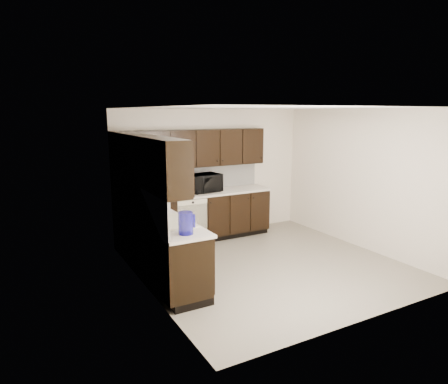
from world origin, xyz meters
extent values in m
plane|color=gray|center=(0.00, 0.00, 0.00)|extent=(4.00, 4.00, 0.00)
plane|color=white|center=(0.00, 0.00, 2.50)|extent=(4.00, 4.00, 0.00)
cube|color=silver|center=(0.00, 2.00, 1.25)|extent=(4.00, 0.02, 2.50)
cube|color=silver|center=(-2.00, 0.00, 1.25)|extent=(0.02, 4.00, 2.50)
cube|color=silver|center=(2.00, 0.00, 1.25)|extent=(0.02, 4.00, 2.50)
cube|color=silver|center=(0.00, -2.00, 1.25)|extent=(4.00, 0.02, 2.50)
cube|color=black|center=(-0.50, 1.70, 0.45)|extent=(3.00, 0.60, 0.90)
cube|color=black|center=(-1.70, 0.30, 0.45)|extent=(0.60, 2.20, 0.90)
cube|color=black|center=(-0.50, 1.73, 0.05)|extent=(3.00, 0.54, 0.10)
cube|color=black|center=(-1.67, 0.30, 0.05)|extent=(0.54, 2.20, 0.10)
cube|color=beige|center=(-0.50, 1.70, 0.92)|extent=(3.03, 0.63, 0.04)
cube|color=beige|center=(-1.70, 0.30, 0.92)|extent=(0.63, 2.23, 0.04)
cube|color=white|center=(-0.50, 1.99, 1.18)|extent=(3.00, 0.02, 0.48)
cube|color=white|center=(-1.99, 0.60, 1.18)|extent=(0.02, 2.80, 0.48)
cube|color=black|center=(-0.50, 1.83, 1.77)|extent=(3.00, 0.33, 0.70)
cube|color=black|center=(-1.83, 0.43, 1.77)|extent=(0.33, 2.47, 0.70)
cube|color=beige|center=(-0.70, 1.41, 0.50)|extent=(0.58, 0.02, 0.78)
cube|color=beige|center=(-0.70, 1.40, 0.84)|extent=(0.58, 0.03, 0.08)
cylinder|color=black|center=(-0.70, 1.39, 0.84)|extent=(0.04, 0.02, 0.04)
cube|color=beige|center=(-1.68, 0.00, 0.95)|extent=(0.54, 0.82, 0.03)
cube|color=beige|center=(-1.68, -0.20, 0.86)|extent=(0.42, 0.34, 0.16)
cube|color=beige|center=(-1.68, 0.20, 0.86)|extent=(0.42, 0.34, 0.16)
cylinder|color=silver|center=(-1.90, 0.00, 1.07)|extent=(0.03, 0.03, 0.26)
cylinder|color=silver|center=(-1.85, 0.00, 1.19)|extent=(0.14, 0.02, 0.02)
cylinder|color=#B2B2B7|center=(-1.68, -0.20, 0.89)|extent=(0.20, 0.20, 0.10)
imported|color=black|center=(-0.32, 1.72, 1.11)|extent=(0.67, 0.50, 0.34)
imported|color=gray|center=(-1.48, 0.61, 1.04)|extent=(0.12, 0.12, 0.20)
imported|color=gray|center=(-1.83, 0.12, 1.07)|extent=(0.13, 0.13, 0.25)
cube|color=silver|center=(-1.30, 1.69, 1.05)|extent=(0.35, 0.27, 0.21)
cube|color=silver|center=(-1.70, 1.35, 1.04)|extent=(0.57, 0.47, 0.20)
cylinder|color=#130F8D|center=(-1.69, -0.59, 1.08)|extent=(0.20, 0.20, 0.28)
cylinder|color=#0C8777|center=(-1.48, 1.35, 1.05)|extent=(0.13, 0.13, 0.23)
cylinder|color=white|center=(-1.62, 1.35, 1.10)|extent=(0.19, 0.19, 0.32)
camera|label=1|loc=(-3.57, -5.02, 2.44)|focal=32.00mm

